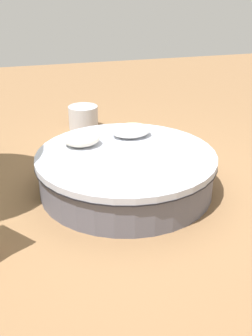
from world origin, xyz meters
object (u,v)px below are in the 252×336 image
object	(u,v)px
throw_pillow_0	(131,130)
throw_pillow_1	(82,138)
round_bed	(126,171)
side_table	(83,118)

from	to	relation	value
throw_pillow_0	throw_pillow_1	distance (m)	0.68
round_bed	side_table	distance (m)	2.27
round_bed	throw_pillow_1	bearing A→B (deg)	139.28
throw_pillow_1	throw_pillow_0	bearing A→B (deg)	10.40
round_bed	throw_pillow_1	size ratio (longest dim) A/B	4.70
throw_pillow_0	round_bed	bearing A→B (deg)	-112.47
throw_pillow_0	throw_pillow_1	bearing A→B (deg)	-169.60
round_bed	side_table	world-z (taller)	round_bed
side_table	throw_pillow_0	bearing A→B (deg)	-79.75
throw_pillow_1	side_table	bearing A→B (deg)	79.26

